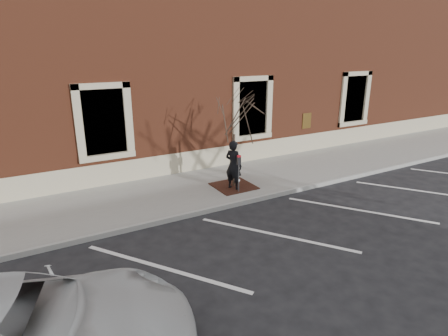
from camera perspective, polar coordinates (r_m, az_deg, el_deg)
ground at (r=11.92m, az=1.44°, el=-5.81°), size 120.00×120.00×0.00m
sidewalk_near at (r=13.31m, az=-2.46°, el=-2.88°), size 40.00×3.50×0.15m
curb_near at (r=11.85m, az=1.56°, el=-5.56°), size 40.00×0.12×0.15m
parking_stripes at (r=10.29m, az=7.87°, el=-10.03°), size 28.00×4.40×0.01m
building_civic at (r=18.00m, az=-11.75°, el=15.01°), size 40.00×8.62×8.00m
man at (r=12.61m, az=1.46°, el=0.41°), size 0.63×0.74×1.71m
parking_meter at (r=12.32m, az=2.27°, el=0.18°), size 0.12×0.09×1.29m
tree_grate at (r=13.12m, az=1.48°, el=-2.75°), size 1.33×1.33×0.03m
sapling at (r=12.49m, az=1.57°, el=7.43°), size 2.04×2.04×3.40m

